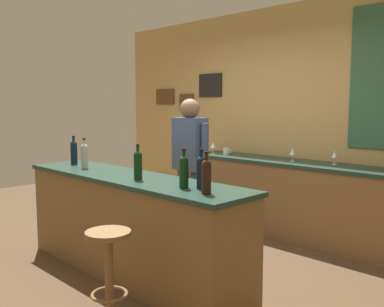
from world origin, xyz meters
name	(u,v)px	position (x,y,z in m)	size (l,w,h in m)	color
ground_plane	(163,263)	(0.00, 0.00, 0.00)	(10.00, 10.00, 0.00)	#4C3823
back_wall	(283,116)	(0.02, 2.03, 1.41)	(6.00, 0.09, 2.80)	tan
bar_counter	(130,225)	(0.00, -0.40, 0.46)	(2.61, 0.60, 0.92)	brown
side_counter	(290,199)	(0.40, 1.65, 0.45)	(2.90, 0.56, 0.90)	brown
bartender	(190,163)	(-0.14, 0.52, 0.94)	(0.52, 0.21, 1.62)	#384766
bar_stool	(109,262)	(0.63, -1.05, 0.46)	(0.32, 0.32, 0.68)	brown
wine_bottle_a	(74,151)	(-1.04, -0.35, 1.06)	(0.07, 0.07, 0.31)	black
wine_bottle_b	(84,155)	(-0.68, -0.44, 1.06)	(0.07, 0.07, 0.31)	#999E99
wine_bottle_c	(138,164)	(0.22, -0.47, 1.06)	(0.07, 0.07, 0.31)	black
wine_bottle_d	(184,170)	(0.76, -0.44, 1.06)	(0.07, 0.07, 0.31)	black
wine_bottle_e	(201,171)	(0.87, -0.37, 1.06)	(0.07, 0.07, 0.31)	black
wine_bottle_f	(206,175)	(1.03, -0.48, 1.06)	(0.07, 0.07, 0.31)	black
wine_glass_a	(213,146)	(-0.74, 1.55, 1.01)	(0.07, 0.07, 0.16)	silver
wine_glass_b	(293,152)	(0.44, 1.61, 1.01)	(0.07, 0.07, 0.16)	silver
wine_glass_c	(335,155)	(0.91, 1.71, 1.01)	(0.07, 0.07, 0.16)	silver
coffee_mug	(226,151)	(-0.55, 1.60, 0.95)	(0.13, 0.08, 0.09)	silver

